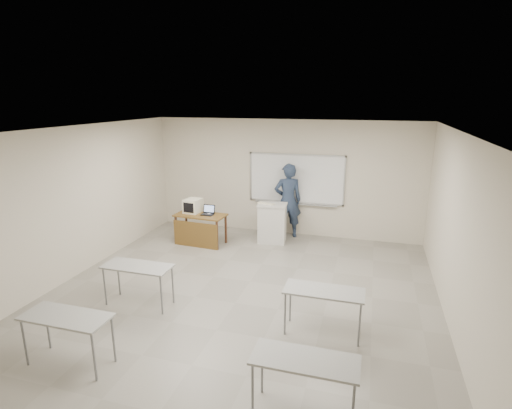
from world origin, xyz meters
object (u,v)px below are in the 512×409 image
(whiteboard, at_px, (296,179))
(instructor_desk, at_px, (199,225))
(presenter, at_px, (288,201))
(podium, at_px, (272,223))
(mouse, at_px, (209,214))
(laptop, at_px, (208,212))
(crt_monitor, at_px, (193,206))
(keyboard, at_px, (266,203))

(whiteboard, distance_m, instructor_desk, 2.74)
(presenter, bearing_deg, podium, 39.93)
(presenter, bearing_deg, mouse, 10.01)
(podium, distance_m, laptop, 1.61)
(crt_monitor, height_order, keyboard, crt_monitor)
(crt_monitor, distance_m, keyboard, 1.82)
(podium, relative_size, mouse, 10.11)
(laptop, bearing_deg, presenter, 29.54)
(laptop, bearing_deg, mouse, -34.52)
(crt_monitor, bearing_deg, presenter, 31.37)
(crt_monitor, bearing_deg, laptop, -0.37)
(crt_monitor, relative_size, mouse, 4.33)
(laptop, relative_size, presenter, 0.15)
(whiteboard, bearing_deg, podium, -119.53)
(laptop, height_order, presenter, presenter)
(instructor_desk, height_order, laptop, laptop)
(mouse, bearing_deg, laptop, 156.25)
(keyboard, height_order, presenter, presenter)
(whiteboard, xyz_separation_m, presenter, (-0.15, -0.26, -0.51))
(whiteboard, relative_size, presenter, 1.28)
(laptop, bearing_deg, whiteboard, 33.09)
(whiteboard, height_order, keyboard, whiteboard)
(crt_monitor, distance_m, laptop, 0.44)
(laptop, xyz_separation_m, presenter, (1.77, 1.04, 0.16))
(whiteboard, relative_size, mouse, 25.39)
(whiteboard, relative_size, podium, 2.51)
(whiteboard, bearing_deg, mouse, -145.25)
(podium, bearing_deg, crt_monitor, -172.12)
(crt_monitor, xyz_separation_m, laptop, (0.42, -0.06, -0.12))
(podium, height_order, mouse, podium)
(podium, height_order, presenter, presenter)
(whiteboard, height_order, instructor_desk, whiteboard)
(instructor_desk, bearing_deg, crt_monitor, 141.13)
(mouse, relative_size, keyboard, 0.23)
(keyboard, relative_size, presenter, 0.22)
(whiteboard, xyz_separation_m, mouse, (-1.90, -1.32, -0.71))
(crt_monitor, height_order, mouse, crt_monitor)
(crt_monitor, height_order, presenter, presenter)
(podium, xyz_separation_m, laptop, (-1.49, -0.53, 0.31))
(crt_monitor, bearing_deg, whiteboard, 35.07)
(keyboard, bearing_deg, laptop, -144.82)
(instructor_desk, relative_size, mouse, 12.66)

